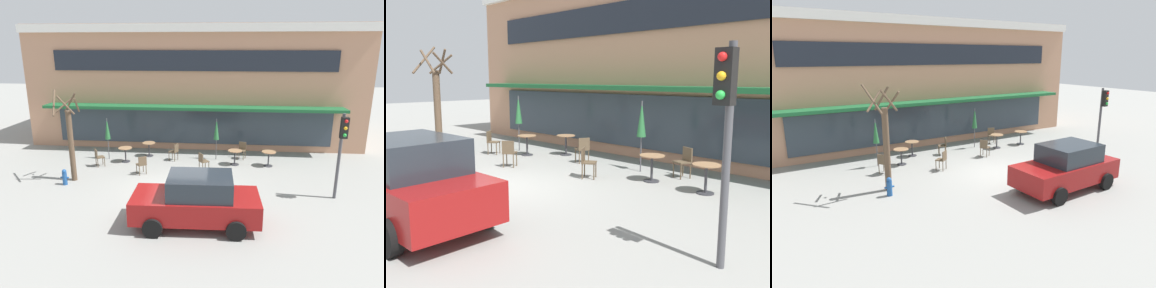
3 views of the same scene
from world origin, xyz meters
The scene contains 17 objects.
ground_plane centered at (0.00, 0.00, 0.00)m, with size 80.00×80.00×0.00m, color gray.
building_facade centered at (0.00, 9.96, 3.50)m, with size 19.43×9.10×7.00m.
cafe_table_near_wall centered at (-2.20, 4.52, 0.52)m, with size 0.70×0.70×0.76m.
cafe_table_streetside centered at (-3.21, 3.45, 0.52)m, with size 0.70×0.70×0.76m.
cafe_table_by_tree centered at (4.10, 3.46, 0.52)m, with size 0.70×0.70×0.76m.
cafe_table_mid_patio centered at (2.42, 3.51, 0.52)m, with size 0.70×0.70×0.76m.
patio_umbrella_green_folded centered at (1.45, 4.29, 1.63)m, with size 0.28×0.28×2.20m.
patio_umbrella_cream_folded centered at (-4.23, 3.84, 1.63)m, with size 0.28×0.28×2.20m.
cafe_chair_0 centered at (2.82, 4.57, 0.53)m, with size 0.52×0.52×0.89m.
cafe_chair_1 centered at (-1.94, 1.74, 0.53)m, with size 0.56×0.56×0.89m.
cafe_chair_2 centered at (-4.36, 2.64, 0.53)m, with size 0.56×0.56×0.89m.
cafe_chair_3 centered at (0.86, 2.48, 0.53)m, with size 0.55×0.55×0.89m.
cafe_chair_4 centered at (-0.71, 3.92, 0.53)m, with size 0.52×0.52×0.89m.
parked_sedan centered at (1.01, -2.71, 0.88)m, with size 4.26×2.12×1.76m.
street_tree centered at (-4.81, 0.75, 1.88)m, with size 1.22×1.35×4.01m.
traffic_light_pole centered at (6.26, -0.21, 2.30)m, with size 0.26×0.44×3.40m.
fire_hydrant centered at (-4.97, 0.18, 0.35)m, with size 0.36×0.20×0.71m.
Camera 3 is at (-8.77, -11.18, 4.97)m, focal length 32.00 mm.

